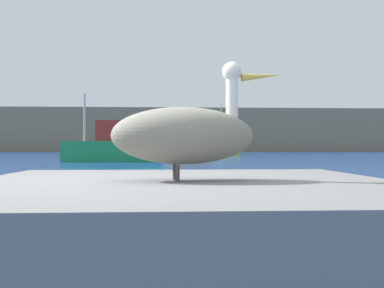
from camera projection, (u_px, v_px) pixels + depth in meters
ground_plane at (86, 269)px, 3.40m from camera, size 260.00×260.00×0.00m
hillside_backdrop at (162, 131)px, 76.62m from camera, size 140.00×14.12×6.81m
pier_dock at (183, 226)px, 3.34m from camera, size 3.13×3.13×0.67m
pelican at (185, 134)px, 3.34m from camera, size 1.30×0.61×0.88m
fishing_boat_yellow at (196, 146)px, 44.72m from camera, size 8.17×3.71×5.11m
fishing_boat_green at (114, 147)px, 26.69m from camera, size 5.86×2.34×3.96m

